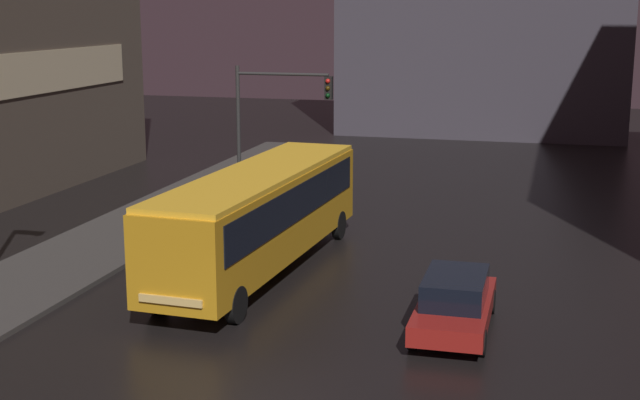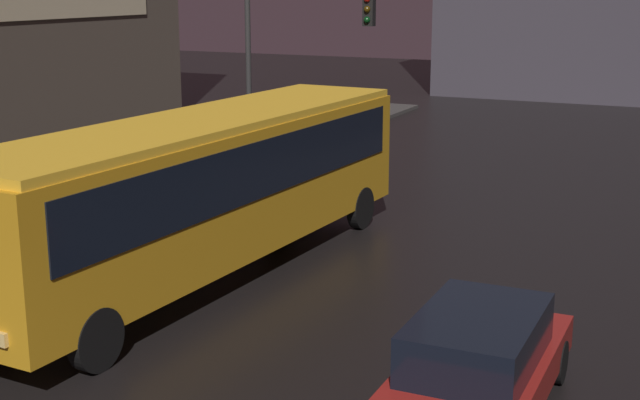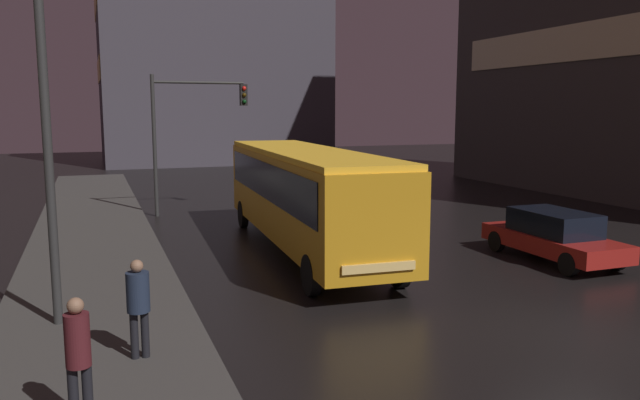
{
  "view_description": "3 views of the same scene",
  "coord_description": "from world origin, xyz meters",
  "views": [
    {
      "loc": [
        6.06,
        -16.46,
        8.11
      ],
      "look_at": [
        -0.57,
        7.98,
        2.6
      ],
      "focal_mm": 50.0,
      "sensor_mm": 36.0,
      "label": 1
    },
    {
      "loc": [
        6.52,
        -5.55,
        5.7
      ],
      "look_at": [
        -1.28,
        11.02,
        1.23
      ],
      "focal_mm": 50.0,
      "sensor_mm": 36.0,
      "label": 2
    },
    {
      "loc": [
        -8.93,
        -9.22,
        4.43
      ],
      "look_at": [
        -1.46,
        11.1,
        1.26
      ],
      "focal_mm": 35.0,
      "sensor_mm": 36.0,
      "label": 3
    }
  ],
  "objects": [
    {
      "name": "ground_plane",
      "position": [
        0.0,
        0.0,
        0.0
      ],
      "size": [
        120.0,
        120.0,
        0.0
      ],
      "primitive_type": "plane",
      "color": "black"
    },
    {
      "name": "sidewalk_left",
      "position": [
        -9.0,
        10.0,
        0.07
      ],
      "size": [
        4.0,
        48.0,
        0.15
      ],
      "color": "#3D3A38",
      "rests_on": "ground"
    },
    {
      "name": "bus_near",
      "position": [
        -2.75,
        8.94,
        1.97
      ],
      "size": [
        3.14,
        12.12,
        3.19
      ],
      "rotation": [
        0.0,
        0.0,
        3.09
      ],
      "color": "orange",
      "rests_on": "ground"
    },
    {
      "name": "car_taxi",
      "position": [
        3.72,
        5.29,
        0.76
      ],
      "size": [
        1.86,
        4.55,
        1.48
      ],
      "rotation": [
        0.0,
        0.0,
        3.15
      ],
      "color": "maroon",
      "rests_on": "ground"
    },
    {
      "name": "traffic_light_main",
      "position": [
        -5.03,
        17.15,
        4.01
      ],
      "size": [
        3.99,
        0.35,
        5.82
      ],
      "color": "#2D2D2D",
      "rests_on": "ground"
    }
  ]
}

